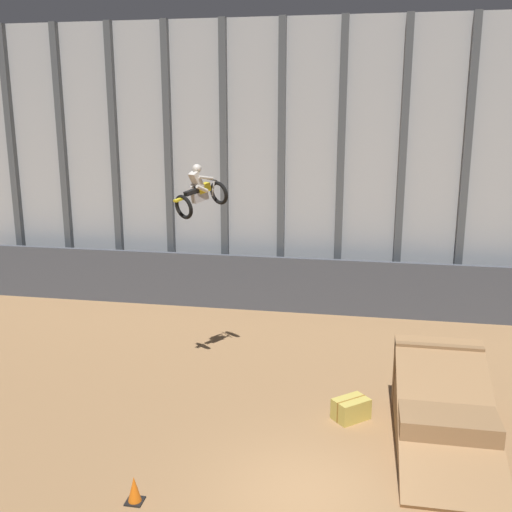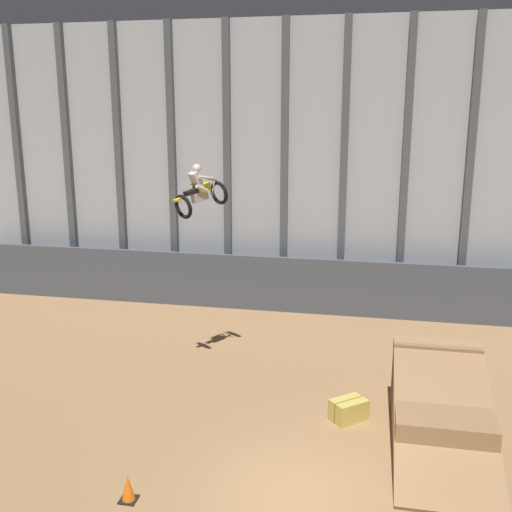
% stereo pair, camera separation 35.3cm
% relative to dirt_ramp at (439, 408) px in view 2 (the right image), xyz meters
% --- Properties ---
extents(ground_plane, '(60.00, 60.00, 0.00)m').
position_rel_dirt_ramp_xyz_m(ground_plane, '(-3.10, -3.22, -0.68)').
color(ground_plane, '#9E754C').
extents(arena_back_wall, '(32.00, 0.40, 11.37)m').
position_rel_dirt_ramp_xyz_m(arena_back_wall, '(-3.10, 9.61, 5.00)').
color(arena_back_wall, '#ADB2B7').
rests_on(arena_back_wall, ground_plane).
extents(lower_barrier, '(31.36, 0.20, 2.24)m').
position_rel_dirt_ramp_xyz_m(lower_barrier, '(-3.10, 8.50, 0.44)').
color(lower_barrier, '#474C56').
rests_on(lower_barrier, ground_plane).
extents(dirt_ramp, '(2.28, 4.93, 2.03)m').
position_rel_dirt_ramp_xyz_m(dirt_ramp, '(0.00, 0.00, 0.00)').
color(dirt_ramp, '#966F48').
rests_on(dirt_ramp, ground_plane).
extents(rider_bike_solo, '(1.51, 1.76, 1.58)m').
position_rel_dirt_ramp_xyz_m(rider_bike_solo, '(-6.87, 2.56, 4.88)').
color(rider_bike_solo, black).
extents(traffic_cone_near_ramp, '(0.36, 0.36, 0.58)m').
position_rel_dirt_ramp_xyz_m(traffic_cone_near_ramp, '(-6.55, -4.07, -0.40)').
color(traffic_cone_near_ramp, black).
rests_on(traffic_cone_near_ramp, ground_plane).
extents(hay_bale_trackside, '(1.07, 1.04, 0.57)m').
position_rel_dirt_ramp_xyz_m(hay_bale_trackside, '(-2.24, 0.22, -0.40)').
color(hay_bale_trackside, '#CCB751').
rests_on(hay_bale_trackside, ground_plane).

